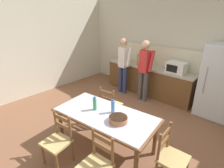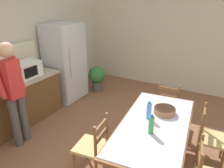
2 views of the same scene
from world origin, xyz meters
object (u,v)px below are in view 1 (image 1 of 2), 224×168
object	(u,v)px
microwave	(176,67)
bottle_off_centre	(113,106)
bottle_near_centre	(95,104)
chair_side_near_right	(97,164)
chair_side_far_left	(110,105)
refrigerator	(220,82)
chair_side_near_left	(58,141)
person_at_sink	(123,63)
chair_head_end	(171,157)
serving_bowl	(118,119)
person_at_counter	(144,68)
paper_bag	(141,59)
dining_table	(105,117)

from	to	relation	value
microwave	bottle_off_centre	size ratio (longest dim) A/B	1.85
bottle_near_centre	chair_side_near_right	distance (m)	1.09
microwave	chair_side_far_left	distance (m)	2.17
bottle_off_centre	refrigerator	bearing A→B (deg)	65.67
bottle_off_centre	chair_side_near_right	bearing A→B (deg)	-62.14
bottle_near_centre	chair_side_near_left	xyz separation A→B (m)	(-0.10, -0.77, -0.43)
microwave	person_at_sink	bearing A→B (deg)	-161.34
bottle_off_centre	chair_side_far_left	bearing A→B (deg)	136.17
person_at_sink	chair_side_near_left	bearing A→B (deg)	-161.37
chair_side_near_right	chair_side_far_left	bearing A→B (deg)	121.78
chair_head_end	person_at_sink	size ratio (longest dim) A/B	0.52
chair_side_near_right	serving_bowl	bearing A→B (deg)	100.07
microwave	bottle_off_centre	world-z (taller)	microwave
chair_side_near_right	person_at_counter	world-z (taller)	person_at_counter
serving_bowl	chair_side_far_left	world-z (taller)	chair_side_far_left
chair_head_end	person_at_sink	bearing A→B (deg)	48.40
bottle_near_centre	chair_side_near_left	world-z (taller)	bottle_near_centre
refrigerator	bottle_near_centre	xyz separation A→B (m)	(-1.46, -2.69, -0.02)
chair_side_near_left	refrigerator	bearing A→B (deg)	57.21
bottle_off_centre	chair_head_end	distance (m)	1.23
microwave	bottle_off_centre	xyz separation A→B (m)	(-0.05, -2.55, -0.17)
paper_bag	serving_bowl	distance (m)	3.03
refrigerator	chair_head_end	xyz separation A→B (m)	(0.01, -2.51, -0.46)
chair_side_near_right	microwave	bearing A→B (deg)	91.75
microwave	chair_side_near_left	distance (m)	3.56
chair_side_near_right	person_at_sink	size ratio (longest dim) A/B	0.52
dining_table	chair_side_far_left	bearing A→B (deg)	126.42
refrigerator	chair_side_near_left	size ratio (longest dim) A/B	1.97
bottle_near_centre	paper_bag	bearing A→B (deg)	105.94
dining_table	serving_bowl	distance (m)	0.36
microwave	chair_side_near_left	xyz separation A→B (m)	(-0.47, -3.47, -0.60)
chair_side_near_right	chair_side_far_left	xyz separation A→B (m)	(-1.03, 1.39, 0.00)
bottle_near_centre	person_at_sink	distance (m)	2.47
serving_bowl	chair_side_near_right	distance (m)	0.78
chair_side_far_left	microwave	bearing A→B (deg)	-115.40
paper_bag	serving_bowl	bearing A→B (deg)	-63.51
person_at_counter	serving_bowl	bearing A→B (deg)	-157.53
microwave	bottle_off_centre	bearing A→B (deg)	-91.17
refrigerator	bottle_off_centre	xyz separation A→B (m)	(-1.15, -2.54, -0.02)
serving_bowl	person_at_counter	world-z (taller)	person_at_counter
bottle_off_centre	chair_side_far_left	distance (m)	0.93
bottle_near_centre	person_at_counter	distance (m)	2.22
microwave	person_at_counter	bearing A→B (deg)	-143.50
chair_side_far_left	chair_side_near_right	bearing A→B (deg)	119.10
bottle_near_centre	chair_head_end	bearing A→B (deg)	6.78
microwave	paper_bag	world-z (taller)	paper_bag
paper_bag	dining_table	xyz separation A→B (m)	(1.01, -2.67, -0.40)
microwave	dining_table	distance (m)	2.71
paper_bag	person_at_counter	xyz separation A→B (m)	(0.44, -0.51, -0.08)
person_at_sink	chair_side_far_left	bearing A→B (deg)	-150.82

